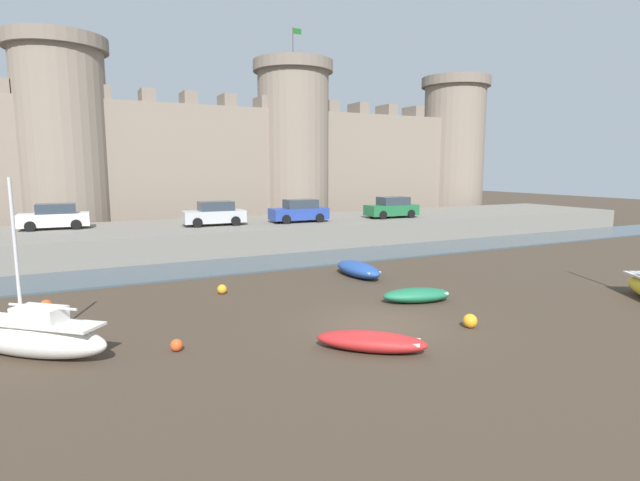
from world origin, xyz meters
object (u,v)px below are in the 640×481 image
mooring_buoy_mid_mud (177,345)px  car_quay_centre_west (299,211)px  mooring_buoy_near_channel (470,321)px  car_quay_east (392,208)px  rowboat_foreground_right (417,295)px  rowboat_foreground_left (371,341)px  mooring_buoy_off_centre (46,306)px  car_quay_west (214,214)px  rowboat_foreground_centre (358,269)px  car_quay_centre_east (55,217)px  mooring_buoy_near_shore (222,289)px  sailboat_midflat_right (31,336)px

mooring_buoy_mid_mud → car_quay_centre_west: 21.58m
mooring_buoy_near_channel → car_quay_east: bearing=62.5°
rowboat_foreground_right → rowboat_foreground_left: bearing=-140.2°
mooring_buoy_mid_mud → mooring_buoy_off_centre: (-3.70, 6.53, 0.04)m
car_quay_west → mooring_buoy_near_channel: bearing=-80.4°
rowboat_foreground_centre → car_quay_centre_west: bearing=81.1°
car_quay_west → car_quay_centre_west: size_ratio=1.00×
mooring_buoy_mid_mud → car_quay_centre_east: bearing=99.8°
rowboat_foreground_left → rowboat_foreground_right: rowboat_foreground_left is taller
mooring_buoy_mid_mud → car_quay_centre_east: car_quay_centre_east is taller
car_quay_west → rowboat_foreground_centre: bearing=-70.4°
mooring_buoy_near_shore → car_quay_east: 20.28m
mooring_buoy_near_channel → car_quay_west: car_quay_west is taller
rowboat_foreground_centre → car_quay_east: 14.64m
sailboat_midflat_right → mooring_buoy_mid_mud: size_ratio=13.87×
sailboat_midflat_right → car_quay_west: bearing=59.8°
mooring_buoy_near_channel → car_quay_west: 21.10m
sailboat_midflat_right → car_quay_west: (9.90, 16.98, 1.77)m
car_quay_west → car_quay_centre_west: bearing=-6.2°
mooring_buoy_near_shore → car_quay_centre_east: (-6.72, 14.72, 2.19)m
car_quay_west → car_quay_centre_east: (-9.64, 2.45, 0.00)m
rowboat_foreground_left → car_quay_centre_west: car_quay_centre_west is taller
mooring_buoy_mid_mud → car_quay_west: bearing=71.9°
mooring_buoy_near_shore → car_quay_centre_west: size_ratio=0.10×
mooring_buoy_near_shore → car_quay_west: (2.92, 12.28, 2.19)m
rowboat_foreground_left → mooring_buoy_mid_mud: rowboat_foreground_left is taller
sailboat_midflat_right → mooring_buoy_near_shore: 8.42m
mooring_buoy_mid_mud → mooring_buoy_off_centre: 7.51m
rowboat_foreground_right → car_quay_centre_east: (-13.54, 19.63, 2.09)m
mooring_buoy_off_centre → car_quay_centre_west: (15.72, 11.26, 2.17)m
rowboat_foreground_left → car_quay_centre_west: size_ratio=0.78×
rowboat_foreground_centre → mooring_buoy_near_channel: (-0.74, -8.79, -0.15)m
sailboat_midflat_right → car_quay_east: (23.67, 16.01, 1.77)m
mooring_buoy_near_channel → car_quay_centre_east: car_quay_centre_east is taller
mooring_buoy_near_channel → mooring_buoy_off_centre: size_ratio=1.06×
car_quay_east → mooring_buoy_mid_mud: bearing=-138.6°
rowboat_foreground_left → mooring_buoy_off_centre: 12.81m
mooring_buoy_off_centre → car_quay_west: car_quay_west is taller
car_quay_west → mooring_buoy_mid_mud: bearing=-108.1°
rowboat_foreground_centre → mooring_buoy_near_shore: bearing=-177.0°
rowboat_foreground_left → car_quay_centre_east: bearing=110.8°
rowboat_foreground_centre → mooring_buoy_near_shore: rowboat_foreground_centre is taller
mooring_buoy_off_centre → mooring_buoy_near_channel: bearing=-33.6°
mooring_buoy_off_centre → car_quay_east: size_ratio=0.11×
rowboat_foreground_centre → car_quay_centre_east: (-13.88, 14.35, 2.01)m
mooring_buoy_near_channel → mooring_buoy_off_centre: mooring_buoy_near_channel is taller
rowboat_foreground_centre → sailboat_midflat_right: bearing=-160.2°
rowboat_foreground_left → rowboat_foreground_centre: rowboat_foreground_centre is taller
sailboat_midflat_right → rowboat_foreground_centre: 15.03m
rowboat_foreground_right → mooring_buoy_mid_mud: 10.00m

